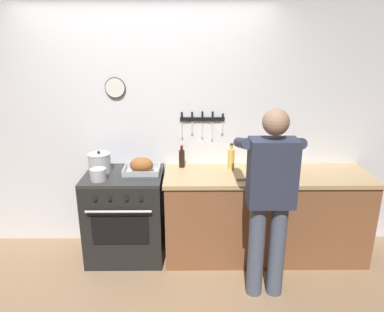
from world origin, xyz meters
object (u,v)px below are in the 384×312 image
bottle_vinegar (270,159)px  bottle_olive_oil (293,160)px  bottle_soy_sauce (182,158)px  stove (126,215)px  saucepan (98,174)px  cutting_board (254,175)px  person_cook (270,193)px  roasting_pan (142,167)px  stock_pot (99,162)px  bottle_cooking_oil (231,158)px

bottle_vinegar → bottle_olive_oil: size_ratio=0.78×
bottle_soy_sauce → stove: bearing=-161.3°
saucepan → cutting_board: (1.47, 0.10, -0.05)m
person_cook → bottle_vinegar: person_cook is taller
roasting_pan → cutting_board: bearing=-3.8°
cutting_board → stock_pot: bearing=174.3°
person_cook → saucepan: (-1.51, 0.44, 0.00)m
person_cook → bottle_cooking_oil: person_cook is taller
roasting_pan → saucepan: 0.42m
bottle_soy_sauce → bottle_olive_oil: (1.11, -0.13, 0.02)m
bottle_vinegar → bottle_olive_oil: bottle_olive_oil is taller
stove → bottle_soy_sauce: (0.57, 0.19, 0.55)m
bottle_cooking_oil → bottle_olive_oil: 0.61m
person_cook → bottle_olive_oil: (0.37, 0.66, 0.06)m
person_cook → cutting_board: size_ratio=4.61×
roasting_pan → saucepan: bearing=-156.3°
cutting_board → bottle_cooking_oil: 0.30m
person_cook → saucepan: bearing=60.6°
cutting_board → bottle_cooking_oil: (-0.20, 0.21, 0.10)m
roasting_pan → bottle_cooking_oil: (0.89, 0.13, 0.04)m
roasting_pan → bottle_soy_sauce: (0.39, 0.19, 0.02)m
saucepan → cutting_board: size_ratio=0.42×
roasting_pan → bottle_vinegar: (1.30, 0.19, 0.02)m
stock_pot → saucepan: size_ratio=1.49×
stock_pot → bottle_cooking_oil: 1.32m
saucepan → bottle_soy_sauce: bearing=25.0°
person_cook → roasting_pan: person_cook is taller
person_cook → bottle_olive_oil: person_cook is taller
person_cook → bottle_vinegar: size_ratio=7.68×
person_cook → cutting_board: person_cook is taller
roasting_pan → saucepan: size_ratio=2.33×
saucepan → cutting_board: saucepan is taller
bottle_soy_sauce → person_cook: bearing=-47.1°
stock_pot → bottle_vinegar: bottle_vinegar is taller
person_cook → stock_pot: bearing=53.0°
bottle_vinegar → roasting_pan: bearing=-171.5°
roasting_pan → cutting_board: (1.09, -0.07, -0.06)m
stove → stock_pot: (-0.25, 0.08, 0.54)m
person_cook → cutting_board: 0.53m
bottle_soy_sauce → bottle_cooking_oil: bottle_cooking_oil is taller
bottle_vinegar → bottle_soy_sauce: bearing=-179.9°
stock_pot → bottle_soy_sauce: 0.83m
roasting_pan → bottle_olive_oil: size_ratio=1.27×
stove → roasting_pan: roasting_pan is taller
stock_pot → bottle_vinegar: bearing=3.8°
saucepan → stock_pot: bearing=100.3°
cutting_board → bottle_olive_oil: (0.41, 0.13, 0.11)m
person_cook → stock_pot: person_cook is taller
roasting_pan → saucepan: roasting_pan is taller
stove → bottle_cooking_oil: size_ratio=3.37×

